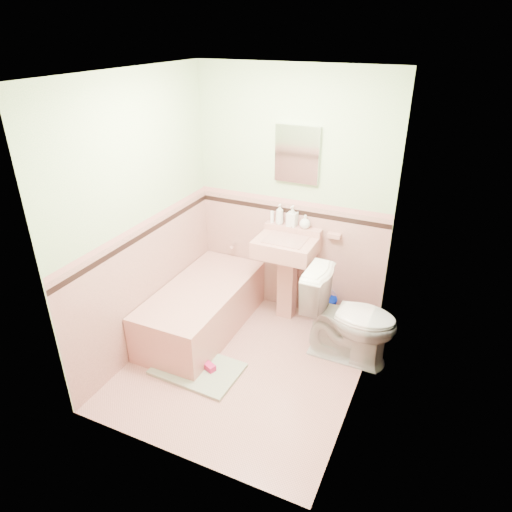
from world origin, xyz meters
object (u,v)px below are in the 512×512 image
at_px(bathtub, 202,310).
at_px(soap_bottle_left, 280,214).
at_px(medicine_cabinet, 297,154).
at_px(bucket, 324,308).
at_px(sink, 285,279).
at_px(soap_bottle_right, 305,222).
at_px(shoe, 209,366).
at_px(soap_bottle_mid, 292,216).
at_px(toilet, 350,318).

bearing_deg(bathtub, soap_bottle_left, 53.17).
xyz_separation_m(bathtub, medicine_cabinet, (0.68, 0.74, 1.47)).
bearing_deg(bucket, sink, -159.10).
xyz_separation_m(soap_bottle_right, shoe, (-0.42, -1.26, -0.99)).
bearing_deg(soap_bottle_mid, medicine_cabinet, 64.25).
xyz_separation_m(bathtub, bucket, (1.07, 0.68, -0.10)).
bearing_deg(toilet, medicine_cabinet, 54.28).
height_order(soap_bottle_left, soap_bottle_right, soap_bottle_left).
distance_m(bucket, shoe, 1.41).
bearing_deg(bucket, toilet, -53.59).
xyz_separation_m(soap_bottle_left, soap_bottle_right, (0.27, 0.00, -0.04)).
bearing_deg(soap_bottle_right, toilet, -39.67).
bearing_deg(sink, soap_bottle_mid, 94.60).
bearing_deg(soap_bottle_left, soap_bottle_mid, 0.00).
bearing_deg(toilet, bucket, 37.03).
bearing_deg(medicine_cabinet, shoe, -103.17).
distance_m(sink, soap_bottle_left, 0.67).
distance_m(toilet, shoe, 1.34).
bearing_deg(sink, medicine_cabinet, 90.00).
bearing_deg(bathtub, toilet, 7.11).
relative_size(bathtub, medicine_cabinet, 2.77).
bearing_deg(toilet, bathtub, 97.73).
bearing_deg(bucket, bathtub, -147.63).
relative_size(soap_bottle_mid, bucket, 0.82).
xyz_separation_m(bathtub, toilet, (1.44, 0.18, 0.20)).
bearing_deg(soap_bottle_mid, toilet, -34.35).
height_order(bathtub, bucket, bathtub).
distance_m(bathtub, bucket, 1.27).
bearing_deg(toilet, soap_bottle_mid, 56.27).
relative_size(soap_bottle_right, shoe, 0.98).
bearing_deg(soap_bottle_mid, bathtub, -133.15).
relative_size(soap_bottle_mid, toilet, 0.25).
height_order(soap_bottle_mid, toilet, soap_bottle_mid).
distance_m(bathtub, soap_bottle_mid, 1.30).
xyz_separation_m(sink, soap_bottle_right, (0.12, 0.18, 0.59)).
bearing_deg(soap_bottle_left, sink, -50.51).
bearing_deg(soap_bottle_left, medicine_cabinet, 11.44).
xyz_separation_m(soap_bottle_mid, toilet, (0.78, -0.53, -0.66)).
height_order(sink, soap_bottle_mid, soap_bottle_mid).
bearing_deg(soap_bottle_right, bucket, -6.35).
xyz_separation_m(medicine_cabinet, bucket, (0.39, -0.06, -1.57)).
xyz_separation_m(medicine_cabinet, soap_bottle_left, (-0.15, -0.03, -0.61)).
height_order(medicine_cabinet, soap_bottle_mid, medicine_cabinet).
relative_size(sink, soap_bottle_right, 6.68).
xyz_separation_m(bathtub, sink, (0.68, 0.53, 0.24)).
height_order(sink, medicine_cabinet, medicine_cabinet).
height_order(bathtub, soap_bottle_left, soap_bottle_left).
height_order(soap_bottle_right, bucket, soap_bottle_right).
height_order(sink, soap_bottle_left, soap_bottle_left).
relative_size(medicine_cabinet, soap_bottle_left, 2.60).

